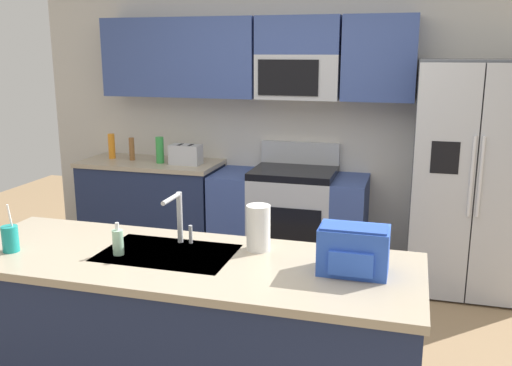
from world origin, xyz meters
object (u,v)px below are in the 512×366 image
(range_oven, at_px, (289,219))
(toaster, at_px, (186,155))
(paper_towel_roll, at_px, (258,228))
(bottle_orange, at_px, (112,146))
(sink_faucet, at_px, (178,214))
(pepper_mill, at_px, (132,149))
(bottle_green, at_px, (160,150))
(refrigerator, at_px, (470,178))
(drink_cup_teal, at_px, (10,239))
(soap_dispenser, at_px, (118,242))
(backpack, at_px, (354,249))

(range_oven, bearing_deg, toaster, -176.87)
(paper_towel_roll, bearing_deg, range_oven, 97.86)
(paper_towel_roll, bearing_deg, bottle_orange, 134.62)
(bottle_orange, relative_size, sink_faucet, 0.84)
(pepper_mill, bearing_deg, bottle_green, -10.13)
(bottle_green, bearing_deg, refrigerator, -0.27)
(range_oven, relative_size, sink_faucet, 4.82)
(range_oven, distance_m, drink_cup_teal, 2.64)
(refrigerator, xyz_separation_m, sink_faucet, (-1.64, -2.00, 0.14))
(soap_dispenser, bearing_deg, drink_cup_teal, -168.94)
(refrigerator, bearing_deg, soap_dispenser, -129.94)
(pepper_mill, distance_m, bottle_orange, 0.23)
(pepper_mill, xyz_separation_m, soap_dispenser, (1.15, -2.30, -0.04))
(pepper_mill, distance_m, backpack, 3.21)
(pepper_mill, height_order, bottle_orange, bottle_orange)
(pepper_mill, bearing_deg, drink_cup_teal, -76.31)
(bottle_orange, bearing_deg, backpack, -41.39)
(toaster, bearing_deg, soap_dispenser, -75.69)
(bottle_green, bearing_deg, pepper_mill, 169.87)
(bottle_green, relative_size, backpack, 0.76)
(bottle_orange, bearing_deg, drink_cup_teal, -71.51)
(refrigerator, distance_m, backpack, 2.26)
(bottle_orange, bearing_deg, pepper_mill, -6.70)
(pepper_mill, bearing_deg, toaster, -5.01)
(toaster, relative_size, paper_towel_roll, 1.17)
(refrigerator, bearing_deg, bottle_orange, 178.30)
(soap_dispenser, bearing_deg, refrigerator, 50.06)
(soap_dispenser, bearing_deg, toaster, 104.31)
(toaster, height_order, bottle_green, bottle_green)
(refrigerator, height_order, pepper_mill, refrigerator)
(range_oven, height_order, drink_cup_teal, drink_cup_teal)
(backpack, bearing_deg, toaster, 128.88)
(range_oven, relative_size, soap_dispenser, 8.00)
(bottle_green, xyz_separation_m, paper_towel_roll, (1.50, -1.98, -0.00))
(bottle_orange, height_order, paper_towel_roll, paper_towel_roll)
(bottle_orange, height_order, backpack, bottle_orange)
(paper_towel_roll, distance_m, backpack, 0.54)
(bottle_green, height_order, drink_cup_teal, drink_cup_teal)
(range_oven, height_order, sink_faucet, sink_faucet)
(bottle_green, relative_size, drink_cup_teal, 0.95)
(toaster, height_order, soap_dispenser, toaster)
(bottle_orange, bearing_deg, bottle_green, -8.71)
(pepper_mill, relative_size, soap_dispenser, 1.26)
(refrigerator, bearing_deg, pepper_mill, 178.68)
(sink_faucet, bearing_deg, pepper_mill, 123.69)
(toaster, bearing_deg, bottle_orange, 174.51)
(refrigerator, distance_m, sink_faucet, 2.59)
(refrigerator, height_order, paper_towel_roll, refrigerator)
(backpack, bearing_deg, bottle_orange, 138.61)
(bottle_green, bearing_deg, drink_cup_teal, -83.45)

